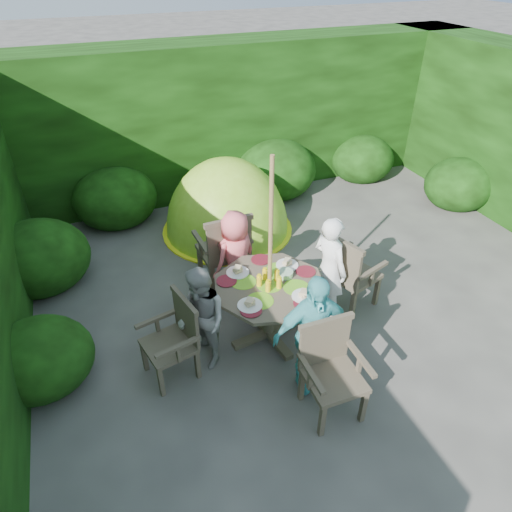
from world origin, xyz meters
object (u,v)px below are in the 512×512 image
object	(u,v)px
garden_chair_back	(225,249)
dome_tent	(228,230)
garden_chair_right	(349,272)
parasol_pole	(270,256)
garden_chair_left	(175,338)
child_back	(236,257)
child_front	(312,334)
garden_chair_front	(330,368)
patio_table	(270,293)
child_left	(202,319)
child_right	(329,268)

from	to	relation	value
garden_chair_back	dome_tent	distance (m)	1.51
garden_chair_right	garden_chair_back	xyz separation A→B (m)	(-1.24, 0.94, 0.04)
parasol_pole	garden_chair_back	size ratio (longest dim) A/B	2.10
garden_chair_right	garden_chair_left	xyz separation A→B (m)	(-2.18, -0.28, -0.05)
child_back	child_front	xyz separation A→B (m)	(0.22, -1.58, 0.06)
garden_chair_front	child_back	bearing A→B (deg)	98.83
garden_chair_left	garden_chair_back	bearing A→B (deg)	129.21
parasol_pole	dome_tent	bearing A→B (deg)	82.76
patio_table	child_left	distance (m)	0.80
child_right	garden_chair_back	bearing A→B (deg)	28.69
garden_chair_front	dome_tent	xyz separation A→B (m)	(0.14, 3.49, -0.50)
child_back	garden_chair_back	bearing A→B (deg)	-103.31
patio_table	garden_chair_front	bearing A→B (deg)	-81.71
parasol_pole	child_front	size ratio (longest dim) A/B	1.63
parasol_pole	child_right	xyz separation A→B (m)	(0.79, 0.11, -0.44)
parasol_pole	garden_chair_back	xyz separation A→B (m)	(-0.16, 1.08, -0.54)
garden_chair_left	garden_chair_front	distance (m)	1.57
child_front	child_left	bearing A→B (deg)	147.21
garden_chair_left	parasol_pole	bearing A→B (deg)	84.22
patio_table	parasol_pole	bearing A→B (deg)	-159.32
patio_table	child_right	bearing A→B (deg)	7.81
garden_chair_right	child_back	size ratio (longest dim) A/B	0.80
garden_chair_right	child_left	distance (m)	1.90
parasol_pole	child_back	xyz separation A→B (m)	(-0.11, 0.79, -0.49)
garden_chair_right	garden_chair_left	size ratio (longest dim) A/B	1.11
garden_chair_front	child_right	distance (m)	1.36
child_back	dome_tent	bearing A→B (deg)	-127.08
garden_chair_left	child_right	size ratio (longest dim) A/B	0.66
child_left	garden_chair_front	bearing A→B (deg)	30.56
patio_table	dome_tent	size ratio (longest dim) A/B	0.61
garden_chair_right	child_front	xyz separation A→B (m)	(-0.98, -0.93, 0.15)
child_left	patio_table	bearing A→B (deg)	84.15
garden_chair_back	child_back	world-z (taller)	child_back
garden_chair_left	child_left	size ratio (longest dim) A/B	0.74
child_right	child_back	bearing A→B (deg)	37.11
garden_chair_right	patio_table	bearing A→B (deg)	78.63
parasol_pole	garden_chair_left	bearing A→B (deg)	-172.50
garden_chair_front	child_left	xyz separation A→B (m)	(-0.96, 0.98, 0.10)
child_right	child_left	bearing A→B (deg)	82.11
parasol_pole	dome_tent	size ratio (longest dim) A/B	0.94
child_left	dome_tent	xyz separation A→B (m)	(1.10, 2.51, -0.59)
garden_chair_back	child_front	distance (m)	1.89
child_right	child_left	distance (m)	1.60
garden_chair_back	garden_chair_right	bearing A→B (deg)	139.43
garden_chair_left	child_front	distance (m)	1.38
garden_chair_right	dome_tent	xyz separation A→B (m)	(-0.78, 2.27, -0.52)
child_front	child_back	bearing A→B (deg)	102.21
patio_table	child_front	world-z (taller)	child_front
child_front	parasol_pole	bearing A→B (deg)	102.21
garden_chair_back	garden_chair_front	size ratio (longest dim) A/B	1.13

